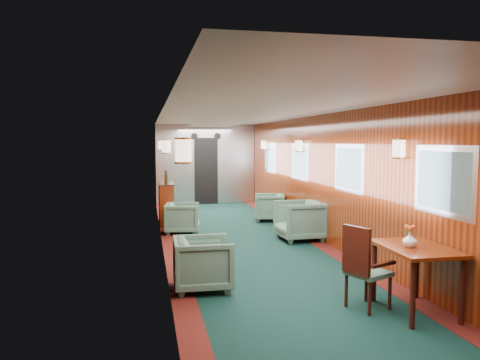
{
  "coord_description": "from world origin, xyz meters",
  "views": [
    {
      "loc": [
        -1.76,
        -8.15,
        1.89
      ],
      "look_at": [
        0.0,
        0.63,
        1.15
      ],
      "focal_mm": 35.0,
      "sensor_mm": 36.0,
      "label": 1
    }
  ],
  "objects_px": {
    "armchair_left_near": "(203,263)",
    "armchair_right_far": "(269,207)",
    "credenza": "(166,203)",
    "armchair_right_near": "(299,221)",
    "armchair_left_far": "(183,218)",
    "dining_table": "(416,257)",
    "side_chair": "(363,264)"
  },
  "relations": [
    {
      "from": "side_chair",
      "to": "armchair_right_near",
      "type": "bearing_deg",
      "value": 59.29
    },
    {
      "from": "armchair_left_near",
      "to": "armchair_right_near",
      "type": "distance_m",
      "value": 3.4
    },
    {
      "from": "armchair_left_near",
      "to": "armchair_left_far",
      "type": "xyz_separation_m",
      "value": [
        0.02,
        3.75,
        -0.02
      ]
    },
    {
      "from": "dining_table",
      "to": "armchair_left_far",
      "type": "distance_m",
      "value": 5.47
    },
    {
      "from": "armchair_left_far",
      "to": "armchair_left_near",
      "type": "bearing_deg",
      "value": -172.18
    },
    {
      "from": "side_chair",
      "to": "armchair_right_near",
      "type": "relative_size",
      "value": 1.15
    },
    {
      "from": "dining_table",
      "to": "armchair_left_near",
      "type": "relative_size",
      "value": 1.35
    },
    {
      "from": "dining_table",
      "to": "side_chair",
      "type": "distance_m",
      "value": 0.57
    },
    {
      "from": "dining_table",
      "to": "side_chair",
      "type": "xyz_separation_m",
      "value": [
        -0.54,
        0.18,
        -0.1
      ]
    },
    {
      "from": "armchair_left_near",
      "to": "armchair_right_far",
      "type": "bearing_deg",
      "value": -23.0
    },
    {
      "from": "side_chair",
      "to": "armchair_left_far",
      "type": "distance_m",
      "value": 5.11
    },
    {
      "from": "credenza",
      "to": "armchair_left_far",
      "type": "bearing_deg",
      "value": -75.79
    },
    {
      "from": "side_chair",
      "to": "credenza",
      "type": "bearing_deg",
      "value": 84.96
    },
    {
      "from": "side_chair",
      "to": "armchair_left_near",
      "type": "bearing_deg",
      "value": 123.97
    },
    {
      "from": "dining_table",
      "to": "armchair_left_near",
      "type": "distance_m",
      "value": 2.55
    },
    {
      "from": "armchair_right_far",
      "to": "armchair_left_far",
      "type": "bearing_deg",
      "value": -47.59
    },
    {
      "from": "dining_table",
      "to": "armchair_right_near",
      "type": "distance_m",
      "value": 3.89
    },
    {
      "from": "dining_table",
      "to": "armchair_right_near",
      "type": "height_order",
      "value": "armchair_right_near"
    },
    {
      "from": "side_chair",
      "to": "armchair_left_far",
      "type": "relative_size",
      "value": 1.39
    },
    {
      "from": "armchair_left_far",
      "to": "armchair_right_near",
      "type": "xyz_separation_m",
      "value": [
        2.15,
        -1.12,
        0.06
      ]
    },
    {
      "from": "side_chair",
      "to": "armchair_right_far",
      "type": "distance_m",
      "value": 5.99
    },
    {
      "from": "credenza",
      "to": "armchair_right_near",
      "type": "height_order",
      "value": "credenza"
    },
    {
      "from": "armchair_right_far",
      "to": "armchair_right_near",
      "type": "bearing_deg",
      "value": 14.49
    },
    {
      "from": "armchair_left_near",
      "to": "armchair_right_near",
      "type": "relative_size",
      "value": 0.89
    },
    {
      "from": "dining_table",
      "to": "armchair_right_near",
      "type": "relative_size",
      "value": 1.2
    },
    {
      "from": "dining_table",
      "to": "armchair_right_far",
      "type": "height_order",
      "value": "dining_table"
    },
    {
      "from": "credenza",
      "to": "armchair_left_far",
      "type": "xyz_separation_m",
      "value": [
        0.29,
        -1.14,
        -0.17
      ]
    },
    {
      "from": "side_chair",
      "to": "armchair_left_near",
      "type": "height_order",
      "value": "side_chair"
    },
    {
      "from": "armchair_left_far",
      "to": "credenza",
      "type": "bearing_deg",
      "value": 22.34
    },
    {
      "from": "side_chair",
      "to": "armchair_left_near",
      "type": "xyz_separation_m",
      "value": [
        -1.67,
        1.08,
        -0.18
      ]
    },
    {
      "from": "side_chair",
      "to": "armchair_right_near",
      "type": "height_order",
      "value": "side_chair"
    },
    {
      "from": "dining_table",
      "to": "armchair_left_far",
      "type": "height_order",
      "value": "dining_table"
    }
  ]
}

